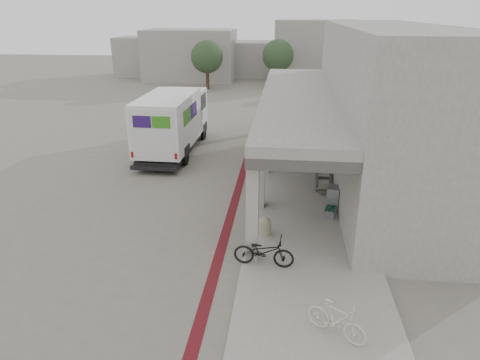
# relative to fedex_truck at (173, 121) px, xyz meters

# --- Properties ---
(ground) EXTENTS (120.00, 120.00, 0.00)m
(ground) POSITION_rel_fedex_truck_xyz_m (3.24, -7.50, -1.80)
(ground) COLOR #6C665D
(ground) RESTS_ON ground
(bike_lane_stripe) EXTENTS (0.35, 40.00, 0.01)m
(bike_lane_stripe) POSITION_rel_fedex_truck_xyz_m (4.24, -5.50, -1.80)
(bike_lane_stripe) COLOR #581118
(bike_lane_stripe) RESTS_ON ground
(sidewalk) EXTENTS (4.40, 28.00, 0.12)m
(sidewalk) POSITION_rel_fedex_truck_xyz_m (7.24, -7.50, -1.74)
(sidewalk) COLOR gray
(sidewalk) RESTS_ON ground
(transit_building) EXTENTS (7.60, 17.00, 7.00)m
(transit_building) POSITION_rel_fedex_truck_xyz_m (10.07, -3.00, 1.60)
(transit_building) COLOR gray
(transit_building) RESTS_ON ground
(distant_backdrop) EXTENTS (28.00, 10.00, 6.50)m
(distant_backdrop) POSITION_rel_fedex_truck_xyz_m (0.40, 28.38, 0.90)
(distant_backdrop) COLOR gray
(distant_backdrop) RESTS_ON ground
(tree_left) EXTENTS (3.20, 3.20, 4.80)m
(tree_left) POSITION_rel_fedex_truck_xyz_m (-1.76, 20.50, 1.38)
(tree_left) COLOR #38281C
(tree_left) RESTS_ON ground
(tree_mid) EXTENTS (3.20, 3.20, 4.80)m
(tree_mid) POSITION_rel_fedex_truck_xyz_m (5.24, 22.50, 1.38)
(tree_mid) COLOR #38281C
(tree_mid) RESTS_ON ground
(tree_right) EXTENTS (3.20, 3.20, 4.80)m
(tree_right) POSITION_rel_fedex_truck_xyz_m (13.24, 21.50, 1.38)
(tree_right) COLOR #38281C
(tree_right) RESTS_ON ground
(fedex_truck) EXTENTS (2.59, 7.97, 3.39)m
(fedex_truck) POSITION_rel_fedex_truck_xyz_m (0.00, 0.00, 0.00)
(fedex_truck) COLOR black
(fedex_truck) RESTS_ON ground
(bench) EXTENTS (0.77, 1.71, 0.39)m
(bench) POSITION_rel_fedex_truck_xyz_m (8.25, -7.21, -1.40)
(bench) COLOR gray
(bench) RESTS_ON sidewalk
(bollard_near) EXTENTS (0.44, 0.44, 0.67)m
(bollard_near) POSITION_rel_fedex_truck_xyz_m (5.68, -9.34, -1.35)
(bollard_near) COLOR gray
(bollard_near) RESTS_ON sidewalk
(bollard_far) EXTENTS (0.37, 0.37, 0.56)m
(bollard_far) POSITION_rel_fedex_truck_xyz_m (5.34, -6.82, -1.41)
(bollard_far) COLOR tan
(bollard_far) RESTS_ON sidewalk
(utility_cabinet) EXTENTS (0.58, 0.70, 1.04)m
(utility_cabinet) POSITION_rel_fedex_truck_xyz_m (8.24, -7.18, -1.17)
(utility_cabinet) COLOR gray
(utility_cabinet) RESTS_ON sidewalk
(bicycle_black) EXTENTS (1.94, 0.81, 0.99)m
(bicycle_black) POSITION_rel_fedex_truck_xyz_m (5.74, -11.37, -1.19)
(bicycle_black) COLOR black
(bicycle_black) RESTS_ON sidewalk
(bicycle_cream) EXTENTS (1.59, 1.26, 0.97)m
(bicycle_cream) POSITION_rel_fedex_truck_xyz_m (7.68, -14.31, -1.20)
(bicycle_cream) COLOR beige
(bicycle_cream) RESTS_ON sidewalk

